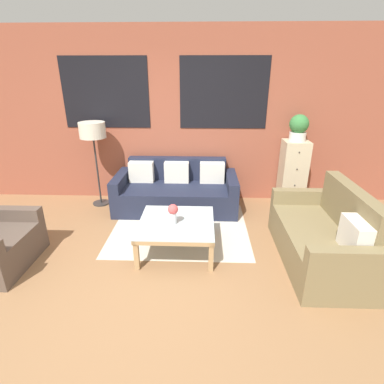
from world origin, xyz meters
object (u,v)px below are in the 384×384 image
at_px(settee_vintage, 323,238).
at_px(potted_plant, 299,127).
at_px(coffee_table, 176,226).
at_px(couch_dark, 176,191).
at_px(floor_lamp, 93,134).
at_px(drawer_cabinet, 293,173).
at_px(flower_vase, 173,212).

bearing_deg(settee_vintage, potted_plant, 87.66).
bearing_deg(coffee_table, couch_dark, 95.06).
bearing_deg(floor_lamp, drawer_cabinet, 1.93).
distance_m(floor_lamp, potted_plant, 3.24).
bearing_deg(potted_plant, settee_vintage, -92.34).
bearing_deg(potted_plant, coffee_table, -140.54).
relative_size(settee_vintage, potted_plant, 3.92).
relative_size(couch_dark, drawer_cabinet, 1.78).
distance_m(couch_dark, potted_plant, 2.19).
relative_size(drawer_cabinet, flower_vase, 4.29).
xyz_separation_m(settee_vintage, drawer_cabinet, (0.07, 1.67, 0.24)).
relative_size(settee_vintage, floor_lamp, 1.17).
bearing_deg(coffee_table, drawer_cabinet, 39.46).
xyz_separation_m(couch_dark, coffee_table, (0.11, -1.28, 0.06)).
distance_m(drawer_cabinet, flower_vase, 2.41).
height_order(coffee_table, flower_vase, flower_vase).
xyz_separation_m(coffee_table, flower_vase, (-0.03, -0.05, 0.21)).
bearing_deg(drawer_cabinet, settee_vintage, -92.34).
height_order(settee_vintage, drawer_cabinet, drawer_cabinet).
relative_size(floor_lamp, potted_plant, 3.37).
distance_m(floor_lamp, flower_vase, 2.11).
xyz_separation_m(couch_dark, flower_vase, (0.08, -1.33, 0.27)).
relative_size(settee_vintage, coffee_table, 1.75).
relative_size(floor_lamp, drawer_cabinet, 1.27).
xyz_separation_m(couch_dark, settee_vintage, (1.86, -1.45, 0.02)).
bearing_deg(drawer_cabinet, potted_plant, 90.00).
distance_m(couch_dark, drawer_cabinet, 1.95).
distance_m(couch_dark, floor_lamp, 1.61).
distance_m(coffee_table, potted_plant, 2.54).
bearing_deg(couch_dark, flower_vase, -86.54).
bearing_deg(flower_vase, floor_lamp, 134.17).
bearing_deg(flower_vase, settee_vintage, -3.97).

